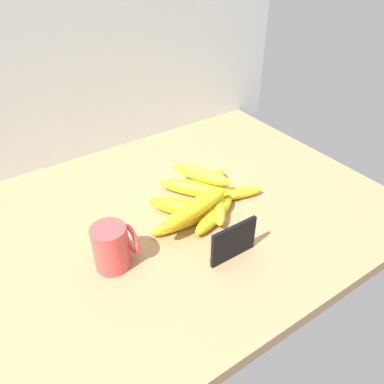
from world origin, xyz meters
The scene contains 13 objects.
counter_top centered at (0.00, 0.00, 1.50)cm, with size 110.00×76.00×3.00cm, color tan.
back_wall centered at (0.00, 39.00, 35.00)cm, with size 130.00×2.00×70.00cm, color silver.
chalkboard_sign centered at (5.51, -18.95, 6.86)cm, with size 11.00×1.80×8.40cm.
coffee_mug centered at (-15.79, -7.16, 7.92)cm, with size 8.56×7.06×9.84cm.
banana_0 centered at (9.26, -7.73, 4.75)cm, with size 15.56×3.51×3.51cm, color yellow.
banana_1 centered at (17.41, -2.85, 4.62)cm, with size 17.32×3.25×3.25cm, color yellow.
banana_2 centered at (11.94, 2.77, 5.05)cm, with size 20.66×4.10×4.10cm, color gold.
banana_3 centered at (4.99, -1.95, 5.11)cm, with size 18.27×4.23×4.23cm, color yellow.
banana_4 centered at (14.56, -0.50, 5.02)cm, with size 20.47×4.05×4.05cm, color yellow.
banana_5 centered at (3.66, -5.31, 4.73)cm, with size 19.72×3.45×3.45cm, color yellow.
banana_6 centered at (12.61, -3.74, 5.11)cm, with size 18.05×4.22×4.22cm, color yellow.
banana_7 centered at (4.26, -6.75, 8.36)cm, with size 20.50×3.82×3.82cm, color yellow.
banana_8 centered at (13.18, 3.18, 8.88)cm, with size 16.50×3.56×3.56cm, color yellow.
Camera 1 is at (-34.59, -62.50, 61.73)cm, focal length 36.48 mm.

